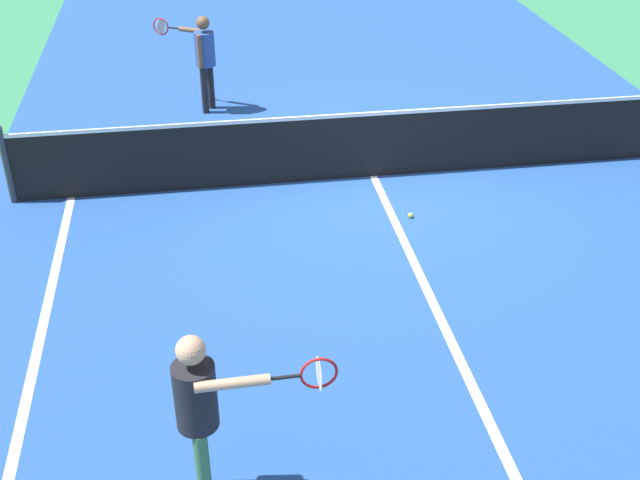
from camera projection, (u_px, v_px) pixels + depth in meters
name	position (u px, v px, depth m)	size (l,w,h in m)	color
ground_plane	(373.00, 176.00, 11.33)	(60.00, 60.00, 0.00)	#337F51
court_surface_inbounds	(373.00, 176.00, 11.33)	(10.62, 24.40, 0.00)	#234C93
line_center_service	(436.00, 310.00, 8.63)	(0.10, 6.40, 0.01)	white
net	(375.00, 144.00, 11.08)	(9.77, 0.09, 1.07)	#33383D
player_near	(200.00, 403.00, 5.97)	(1.19, 0.49, 1.60)	#3F7247
player_far	(204.00, 53.00, 12.91)	(0.96, 0.88, 1.56)	black
tennis_ball_near_net	(410.00, 215.00, 10.32)	(0.07, 0.07, 0.07)	#CCE033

